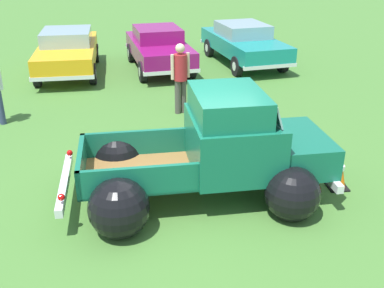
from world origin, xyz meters
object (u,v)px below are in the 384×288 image
at_px(show_car_2, 244,42).
at_px(spectator_0, 180,74).
at_px(vintage_pickup_truck, 218,156).
at_px(lane_cone_0, 339,173).
at_px(show_car_1, 159,47).
at_px(show_car_0, 68,50).

distance_m(show_car_2, spectator_0, 5.66).
height_order(vintage_pickup_truck, lane_cone_0, vintage_pickup_truck).
bearing_deg(show_car_2, spectator_0, -39.16).
xyz_separation_m(vintage_pickup_truck, spectator_0, (-0.27, 4.25, 0.30)).
bearing_deg(show_car_1, vintage_pickup_truck, -4.19).
xyz_separation_m(show_car_0, show_car_1, (3.07, 0.15, -0.00)).
relative_size(show_car_1, spectator_0, 2.45).
distance_m(vintage_pickup_truck, show_car_2, 9.52).
bearing_deg(lane_cone_0, vintage_pickup_truck, 179.10).
bearing_deg(lane_cone_0, show_car_1, 108.21).
xyz_separation_m(show_car_1, lane_cone_0, (2.89, -8.78, -0.47)).
bearing_deg(lane_cone_0, show_car_2, 88.71).
height_order(spectator_0, lane_cone_0, spectator_0).
bearing_deg(show_car_1, spectator_0, -3.73).
bearing_deg(spectator_0, vintage_pickup_truck, -17.62).
height_order(show_car_0, show_car_1, same).
bearing_deg(show_car_2, show_car_0, -94.57).
bearing_deg(spectator_0, lane_cone_0, 9.24).
xyz_separation_m(vintage_pickup_truck, show_car_0, (-3.70, 8.59, 0.03)).
height_order(show_car_0, show_car_2, same).
height_order(vintage_pickup_truck, spectator_0, vintage_pickup_truck).
bearing_deg(show_car_0, lane_cone_0, 31.86).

